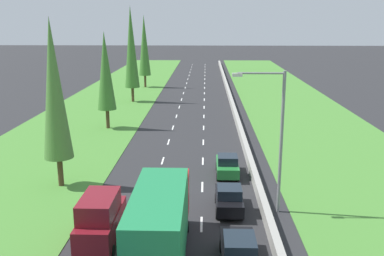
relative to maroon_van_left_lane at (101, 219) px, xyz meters
The scene contains 15 objects.
ground_plane 41.57m from the maroon_van_left_lane, 84.87° to the left, with size 300.00×300.00×0.00m, color #28282B.
grass_verge_left 42.36m from the maroon_van_left_lane, 102.19° to the left, with size 14.00×140.00×0.04m, color #478433.
grass_verge_right 45.17m from the maroon_van_left_lane, 66.42° to the left, with size 14.00×140.00×0.04m, color #478433.
median_barrier 42.45m from the maroon_van_left_lane, 77.18° to the left, with size 0.44×120.00×0.85m, color #9E9B93.
lane_markings 41.57m from the maroon_van_left_lane, 84.87° to the left, with size 3.64×116.00×0.01m.
maroon_van_left_lane is the anchor object (origin of this frame).
green_box_truck_centre_lane 4.16m from the maroon_van_left_lane, 30.83° to the right, with size 2.46×9.40×4.18m.
black_sedan_right_lane 7.71m from the maroon_van_left_lane, 16.55° to the right, with size 1.82×4.50×1.64m.
black_hatchback_right_lane 8.42m from the maroon_van_left_lane, 30.99° to the left, with size 1.74×3.90×1.72m.
green_hatchback_right_lane 13.16m from the maroon_van_left_lane, 55.74° to the left, with size 1.74×3.90×1.72m.
poplar_tree_second 11.26m from the maroon_van_left_lane, 120.85° to the left, with size 2.11×2.11×12.21m.
poplar_tree_third 26.90m from the maroon_van_left_lane, 101.70° to the left, with size 2.07×2.07×10.79m.
poplar_tree_fourth 43.14m from the maroon_van_left_lane, 97.05° to the left, with size 2.15×2.15×14.01m.
poplar_tree_fifth 57.42m from the maroon_van_left_lane, 95.38° to the left, with size 2.12×2.12×12.85m.
street_light_mast 11.53m from the maroon_van_left_lane, 23.43° to the left, with size 3.20×0.28×9.00m.
Camera 1 is at (1.93, -2.86, 11.90)m, focal length 40.60 mm.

